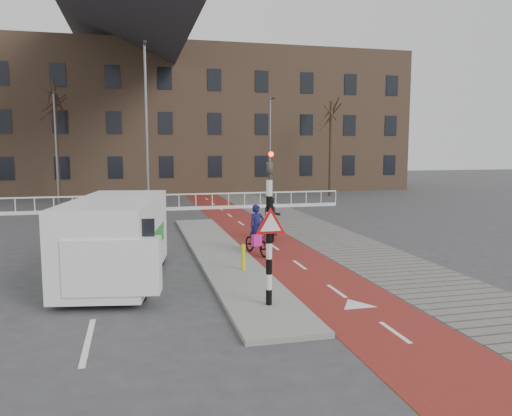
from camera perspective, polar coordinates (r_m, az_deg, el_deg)
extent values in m
plane|color=#38383A|center=(13.76, 1.71, -8.78)|extent=(120.00, 120.00, 0.00)
cube|color=maroon|center=(23.61, -1.23, -2.13)|extent=(2.50, 60.00, 0.01)
cube|color=slate|center=(24.36, 5.22, -1.87)|extent=(3.00, 60.00, 0.01)
cube|color=gray|center=(17.39, -4.04, -5.25)|extent=(1.80, 16.00, 0.12)
cylinder|color=black|center=(11.36, 1.51, -4.05)|extent=(0.14, 0.14, 2.88)
imported|color=black|center=(11.16, 1.54, 5.26)|extent=(0.13, 0.16, 0.80)
cylinder|color=#FF0C05|center=(11.02, 1.73, 6.18)|extent=(0.11, 0.02, 0.11)
cylinder|color=#D4D10B|center=(14.80, -1.45, -5.64)|extent=(0.12, 0.12, 0.77)
imported|color=black|center=(17.42, 0.10, -3.92)|extent=(0.97, 1.74, 0.87)
imported|color=#121547|center=(17.32, 0.10, -2.10)|extent=(0.62, 0.49, 1.51)
cube|color=#D81E85|center=(16.84, 0.08, -3.71)|extent=(0.35, 0.27, 0.38)
imported|color=black|center=(20.04, 1.79, -2.36)|extent=(0.70, 1.65, 0.96)
imported|color=black|center=(19.97, 1.79, -0.91)|extent=(0.81, 0.68, 1.50)
cube|color=white|center=(14.37, -15.68, -3.27)|extent=(3.05, 5.69, 2.16)
cube|color=green|center=(14.47, -20.00, -3.77)|extent=(0.61, 3.41, 0.55)
cube|color=green|center=(14.39, -11.31, -3.54)|extent=(0.61, 3.41, 0.55)
cube|color=black|center=(11.98, -16.11, -3.34)|extent=(1.93, 0.38, 0.90)
cylinder|color=black|center=(13.05, -21.20, -8.41)|extent=(0.40, 0.79, 0.76)
cylinder|color=black|center=(12.63, -13.12, -8.62)|extent=(0.40, 0.79, 0.76)
cylinder|color=black|center=(16.49, -17.42, -5.09)|extent=(0.40, 0.79, 0.76)
cylinder|color=black|center=(16.16, -11.05, -5.14)|extent=(0.40, 0.79, 0.76)
cube|color=silver|center=(29.93, -16.46, 1.33)|extent=(28.00, 0.08, 0.08)
cube|color=silver|center=(30.02, -16.41, -0.28)|extent=(28.00, 0.10, 0.20)
cube|color=#7F6047|center=(44.82, -13.20, 9.67)|extent=(46.00, 10.00, 12.00)
cylinder|color=#312216|center=(37.03, -21.82, 6.85)|extent=(0.22, 0.22, 7.96)
cylinder|color=#312216|center=(38.86, 8.53, 6.69)|extent=(0.25, 0.25, 7.21)
cylinder|color=slate|center=(25.03, -12.37, 8.14)|extent=(0.12, 0.12, 8.63)
cylinder|color=slate|center=(35.93, -21.88, 6.38)|extent=(0.12, 0.12, 7.37)
cylinder|color=slate|center=(36.94, 1.61, 6.85)|extent=(0.12, 0.12, 7.33)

